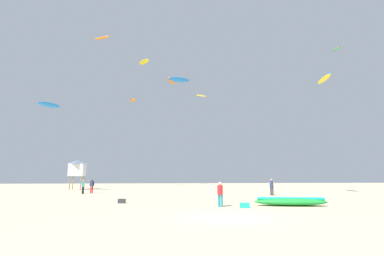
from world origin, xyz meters
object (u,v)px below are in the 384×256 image
object	(u,v)px
kite_aloft_7	(324,79)
kite_aloft_5	(144,62)
kite_aloft_0	(337,49)
kite_aloft_2	(171,81)
person_right	(272,186)
kite_aloft_4	(201,96)
person_foreground	(220,192)
person_left	(92,185)
person_midground	(83,186)
cooler_box	(245,205)
kite_aloft_6	(102,38)
lifeguard_tower	(77,168)
kite_aloft_1	(49,105)
kite_aloft_3	(179,80)
kite_grounded_near	(291,202)
kite_aloft_9	(133,100)
gear_bag	(122,201)

from	to	relation	value
kite_aloft_7	kite_aloft_5	bearing A→B (deg)	130.36
kite_aloft_0	kite_aloft_2	distance (m)	28.34
person_right	kite_aloft_4	world-z (taller)	kite_aloft_4
person_foreground	person_left	size ratio (longest dim) A/B	1.01
person_midground	cooler_box	distance (m)	21.15
kite_aloft_5	kite_aloft_6	world-z (taller)	kite_aloft_6
person_foreground	cooler_box	bearing A→B (deg)	87.98
person_right	lifeguard_tower	size ratio (longest dim) A/B	0.40
person_left	kite_aloft_1	size ratio (longest dim) A/B	0.53
kite_aloft_7	kite_aloft_3	bearing A→B (deg)	144.53
kite_grounded_near	kite_aloft_3	bearing A→B (deg)	107.49
kite_aloft_9	gear_bag	bearing A→B (deg)	-84.80
person_left	kite_aloft_3	size ratio (longest dim) A/B	0.50
kite_aloft_7	kite_aloft_0	bearing A→B (deg)	51.91
kite_aloft_7	kite_aloft_6	bearing A→B (deg)	147.99
person_left	gear_bag	bearing A→B (deg)	1.84
person_midground	kite_aloft_5	xyz separation A→B (m)	(4.71, 21.20, 22.50)
person_right	kite_aloft_9	xyz separation A→B (m)	(-16.97, 23.88, 14.47)
person_foreground	kite_aloft_1	bearing A→B (deg)	-108.97
person_right	kite_aloft_1	xyz separation A→B (m)	(-25.41, 7.39, 9.70)
kite_grounded_near	kite_aloft_4	bearing A→B (deg)	93.27
kite_aloft_1	kite_aloft_6	xyz separation A→B (m)	(3.88, 10.06, 13.60)
kite_grounded_near	kite_aloft_5	world-z (taller)	kite_aloft_5
person_right	kite_aloft_6	xyz separation A→B (m)	(-21.52, 17.45, 23.30)
person_midground	kite_aloft_7	world-z (taller)	kite_aloft_7
person_left	kite_aloft_6	size ratio (longest dim) A/B	0.55
person_right	person_midground	bearing A→B (deg)	-65.89
cooler_box	kite_aloft_1	distance (m)	29.14
kite_aloft_6	gear_bag	bearing A→B (deg)	-73.42
kite_aloft_2	kite_aloft_7	bearing A→B (deg)	-56.29
person_right	kite_aloft_4	xyz separation A→B (m)	(-4.35, 24.33, 15.71)
person_left	person_right	size ratio (longest dim) A/B	0.96
kite_aloft_7	person_right	bearing A→B (deg)	179.97
person_left	kite_aloft_1	distance (m)	11.50
kite_aloft_1	kite_aloft_6	size ratio (longest dim) A/B	1.03
person_left	person_right	distance (m)	20.35
lifeguard_tower	kite_aloft_4	size ratio (longest dim) A/B	1.86
kite_aloft_1	kite_aloft_9	size ratio (longest dim) A/B	1.01
person_left	kite_aloft_0	bearing A→B (deg)	76.32
kite_aloft_0	kite_aloft_2	world-z (taller)	kite_aloft_0
kite_aloft_4	lifeguard_tower	bearing A→B (deg)	-151.76
person_foreground	lifeguard_tower	world-z (taller)	lifeguard_tower
kite_aloft_7	person_midground	bearing A→B (deg)	170.79
kite_grounded_near	kite_aloft_9	bearing A→B (deg)	113.04
person_left	lifeguard_tower	world-z (taller)	lifeguard_tower
kite_aloft_7	gear_bag	bearing A→B (deg)	-160.11
person_right	kite_aloft_1	size ratio (longest dim) A/B	0.56
kite_aloft_0	gear_bag	bearing A→B (deg)	-148.77
lifeguard_tower	kite_aloft_3	bearing A→B (deg)	-12.00
lifeguard_tower	kite_aloft_5	size ratio (longest dim) A/B	1.23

